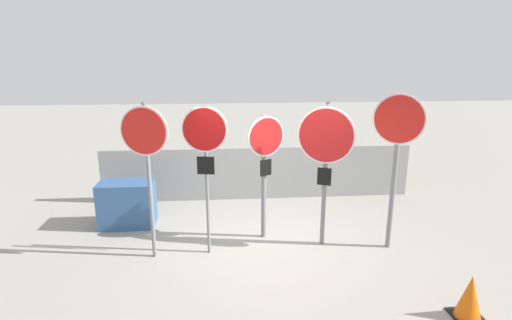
% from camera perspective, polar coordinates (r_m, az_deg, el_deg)
% --- Properties ---
extents(ground_plane, '(40.00, 40.00, 0.00)m').
position_cam_1_polar(ground_plane, '(7.25, 1.91, -12.01)').
color(ground_plane, gray).
extents(fence_back, '(7.07, 0.12, 1.21)m').
position_cam_1_polar(fence_back, '(9.21, 0.29, -1.87)').
color(fence_back, gray).
rests_on(fence_back, ground).
extents(stop_sign_0, '(0.76, 0.23, 2.58)m').
position_cam_1_polar(stop_sign_0, '(6.39, -15.50, 1.79)').
color(stop_sign_0, slate).
rests_on(stop_sign_0, ground).
extents(stop_sign_1, '(0.73, 0.16, 2.51)m').
position_cam_1_polar(stop_sign_1, '(6.34, -7.30, 2.38)').
color(stop_sign_1, slate).
rests_on(stop_sign_1, ground).
extents(stop_sign_2, '(0.65, 0.33, 2.27)m').
position_cam_1_polar(stop_sign_2, '(6.97, 1.32, 0.60)').
color(stop_sign_2, slate).
rests_on(stop_sign_2, ground).
extents(stop_sign_3, '(0.89, 0.40, 2.53)m').
position_cam_1_polar(stop_sign_3, '(6.73, 9.93, 1.83)').
color(stop_sign_3, slate).
rests_on(stop_sign_3, ground).
extents(stop_sign_4, '(0.72, 0.44, 2.69)m').
position_cam_1_polar(stop_sign_4, '(6.88, 19.50, 2.39)').
color(stop_sign_4, slate).
rests_on(stop_sign_4, ground).
extents(traffic_cone_0, '(0.39, 0.39, 0.60)m').
position_cam_1_polar(traffic_cone_0, '(6.03, 28.23, -16.88)').
color(traffic_cone_0, black).
rests_on(traffic_cone_0, ground).
extents(storage_crate, '(1.04, 0.61, 0.89)m').
position_cam_1_polar(storage_crate, '(8.22, -17.93, -5.98)').
color(storage_crate, '#335684').
rests_on(storage_crate, ground).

